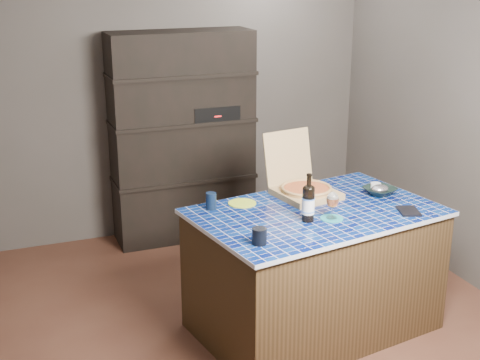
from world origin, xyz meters
name	(u,v)px	position (x,y,z in m)	size (l,w,h in m)	color
room	(250,141)	(0.00, 0.00, 1.25)	(3.50, 3.50, 3.50)	brown
shelving_unit	(183,137)	(0.00, 1.53, 0.90)	(1.20, 0.41, 1.80)	black
kitchen_island	(314,270)	(0.34, -0.29, 0.42)	(1.66, 1.21, 0.84)	#46301B
pizza_box	(304,188)	(0.39, -0.01, 0.89)	(0.44, 0.51, 0.40)	tan
mead_bottle	(308,203)	(0.21, -0.44, 0.95)	(0.08, 0.08, 0.30)	black
teal_trivet	(332,218)	(0.36, -0.46, 0.84)	(0.14, 0.14, 0.01)	#197A84
wine_glass	(333,200)	(0.36, -0.46, 0.96)	(0.08, 0.08, 0.17)	white
tumbler	(259,236)	(-0.20, -0.65, 0.88)	(0.08, 0.08, 0.09)	black
dvd_case	(408,211)	(0.87, -0.53, 0.84)	(0.12, 0.17, 0.01)	black
bowl	(380,191)	(0.88, -0.18, 0.86)	(0.21, 0.21, 0.05)	black
foil_contents	(380,189)	(0.88, -0.18, 0.88)	(0.12, 0.10, 0.06)	silver
white_jar	(376,187)	(0.89, -0.11, 0.87)	(0.07, 0.07, 0.06)	silver
navy_cup	(211,201)	(-0.27, -0.03, 0.89)	(0.07, 0.07, 0.11)	black
green_trivet	(242,203)	(-0.05, -0.01, 0.84)	(0.18, 0.18, 0.01)	#ABC52A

